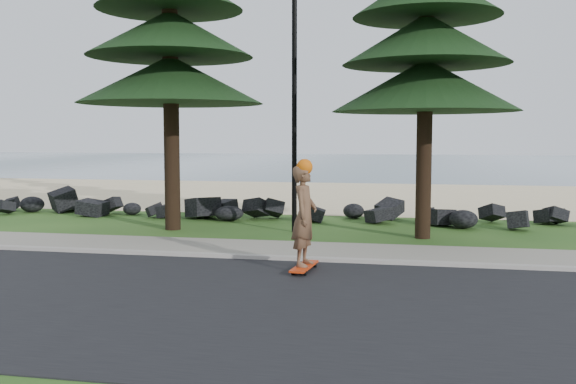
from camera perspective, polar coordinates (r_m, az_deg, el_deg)
name	(u,v)px	position (r m, az deg, el deg)	size (l,w,h in m)	color
ground	(268,252)	(14.82, -1.75, -5.38)	(160.00, 160.00, 0.00)	#214615
road	(206,301)	(10.58, -7.31, -9.59)	(160.00, 7.00, 0.02)	black
kerb	(259,257)	(13.95, -2.58, -5.83)	(160.00, 0.20, 0.10)	#A09890
sidewalk	(270,249)	(15.00, -1.57, -5.09)	(160.00, 2.00, 0.08)	gray
beach_sand	(341,195)	(29.01, 4.71, -0.28)	(160.00, 15.00, 0.01)	beige
ocean	(382,163)	(65.34, 8.37, 2.61)	(160.00, 58.00, 0.01)	#31505F
seawall_boulders	(308,221)	(20.25, 1.82, -2.58)	(60.00, 2.40, 1.10)	black
lamp_post	(294,82)	(17.77, 0.57, 9.73)	(0.25, 0.14, 8.14)	black
skateboarder	(304,216)	(12.53, 1.47, -2.15)	(0.54, 1.21, 2.21)	red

